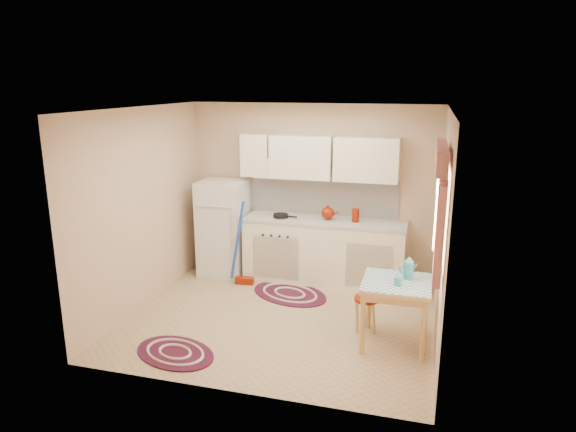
# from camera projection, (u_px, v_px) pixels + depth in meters

# --- Properties ---
(room_shell) EXTENTS (3.64, 3.60, 2.52)m
(room_shell) POSITION_uv_depth(u_px,v_px,m) (299.00, 186.00, 6.03)
(room_shell) COLOR tan
(room_shell) RESTS_ON ground
(fridge) EXTENTS (0.65, 0.60, 1.40)m
(fridge) POSITION_uv_depth(u_px,v_px,m) (223.00, 228.00, 7.56)
(fridge) COLOR white
(fridge) RESTS_ON ground
(broom) EXTENTS (0.29, 0.15, 1.20)m
(broom) POSITION_uv_depth(u_px,v_px,m) (244.00, 244.00, 7.15)
(broom) COLOR blue
(broom) RESTS_ON ground
(base_cabinets) EXTENTS (2.25, 0.60, 0.88)m
(base_cabinets) POSITION_uv_depth(u_px,v_px,m) (324.00, 252.00, 7.29)
(base_cabinets) COLOR white
(base_cabinets) RESTS_ON ground
(countertop) EXTENTS (2.27, 0.62, 0.04)m
(countertop) POSITION_uv_depth(u_px,v_px,m) (325.00, 221.00, 7.17)
(countertop) COLOR #B8B7AF
(countertop) RESTS_ON base_cabinets
(frying_pan) EXTENTS (0.24, 0.24, 0.05)m
(frying_pan) POSITION_uv_depth(u_px,v_px,m) (281.00, 216.00, 7.27)
(frying_pan) COLOR black
(frying_pan) RESTS_ON countertop
(red_kettle) EXTENTS (0.20, 0.18, 0.20)m
(red_kettle) POSITION_uv_depth(u_px,v_px,m) (328.00, 213.00, 7.13)
(red_kettle) COLOR maroon
(red_kettle) RESTS_ON countertop
(red_canister) EXTENTS (0.12, 0.12, 0.16)m
(red_canister) POSITION_uv_depth(u_px,v_px,m) (355.00, 216.00, 7.03)
(red_canister) COLOR maroon
(red_canister) RESTS_ON countertop
(table) EXTENTS (0.72, 0.72, 0.72)m
(table) POSITION_uv_depth(u_px,v_px,m) (395.00, 313.00, 5.55)
(table) COLOR #E3BB71
(table) RESTS_ON ground
(stool) EXTENTS (0.30, 0.30, 0.42)m
(stool) POSITION_uv_depth(u_px,v_px,m) (366.00, 314.00, 5.86)
(stool) COLOR maroon
(stool) RESTS_ON ground
(coffee_pot) EXTENTS (0.15, 0.13, 0.26)m
(coffee_pot) POSITION_uv_depth(u_px,v_px,m) (409.00, 268.00, 5.51)
(coffee_pot) COLOR teal
(coffee_pot) RESTS_ON table
(mug) EXTENTS (0.11, 0.11, 0.10)m
(mug) POSITION_uv_depth(u_px,v_px,m) (398.00, 281.00, 5.35)
(mug) COLOR teal
(mug) RESTS_ON table
(rug_center) EXTENTS (1.30, 1.10, 0.02)m
(rug_center) POSITION_uv_depth(u_px,v_px,m) (290.00, 294.00, 6.94)
(rug_center) COLOR maroon
(rug_center) RESTS_ON ground
(rug_left) EXTENTS (1.10, 0.90, 0.02)m
(rug_left) POSITION_uv_depth(u_px,v_px,m) (175.00, 353.00, 5.43)
(rug_left) COLOR maroon
(rug_left) RESTS_ON ground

